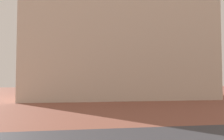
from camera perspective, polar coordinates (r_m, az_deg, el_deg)
The scene contains 2 objects.
ground_plane at distance 9.86m, azimuth -0.07°, elevation -19.72°, with size 120.00×120.00×0.00m, color brown.
landmark_building at distance 32.01m, azimuth 1.63°, elevation 9.89°, with size 27.00×12.85×33.93m.
Camera 1 is at (-1.26, 0.67, 2.92)m, focal length 31.60 mm.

